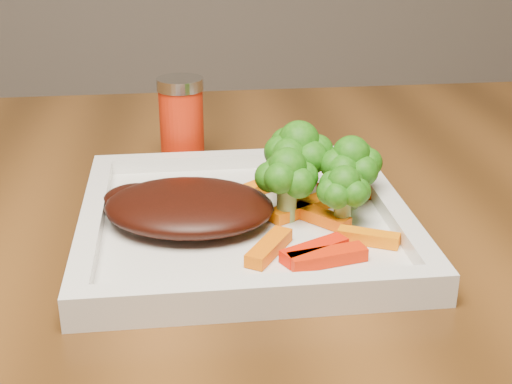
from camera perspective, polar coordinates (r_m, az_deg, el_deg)
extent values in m
cube|color=white|center=(0.61, -0.94, -2.74)|extent=(0.27, 0.27, 0.01)
ellipsoid|color=black|center=(0.59, -5.37, -1.18)|extent=(0.16, 0.14, 0.03)
cube|color=red|center=(0.54, 5.75, -5.19)|extent=(0.06, 0.03, 0.01)
cube|color=orange|center=(0.57, 9.00, -3.60)|extent=(0.05, 0.03, 0.01)
cube|color=#EA6303|center=(0.55, 1.05, -4.46)|extent=(0.04, 0.06, 0.01)
cube|color=#CA3203|center=(0.65, 7.58, 0.05)|extent=(0.06, 0.02, 0.01)
cube|color=#FF7104|center=(0.65, 0.01, 0.30)|extent=(0.05, 0.04, 0.01)
cube|color=#FF5F04|center=(0.60, 5.17, -1.98)|extent=(0.05, 0.05, 0.01)
cube|color=#FF6E04|center=(0.61, 3.53, -1.31)|extent=(0.06, 0.05, 0.01)
cylinder|color=red|center=(0.75, -5.97, 5.63)|extent=(0.06, 0.06, 0.09)
cube|color=red|center=(0.54, 4.69, -4.67)|extent=(0.06, 0.04, 0.01)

